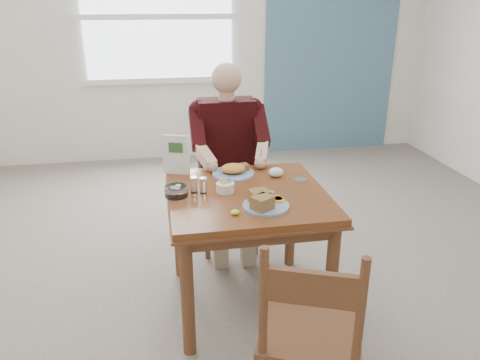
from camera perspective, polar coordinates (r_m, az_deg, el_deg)
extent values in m
plane|color=#685E54|center=(3.06, 0.82, -14.53)|extent=(6.00, 6.00, 0.00)
plane|color=white|center=(5.47, -5.46, 17.15)|extent=(5.50, 0.00, 5.50)
cube|color=slate|center=(5.81, 11.21, 17.10)|extent=(1.60, 0.02, 2.80)
ellipsoid|color=#F8FF35|center=(2.41, -0.60, -3.96)|extent=(0.05, 0.04, 0.03)
ellipsoid|color=white|center=(2.92, 4.41, 0.96)|extent=(0.10, 0.08, 0.06)
cylinder|color=silver|center=(2.88, 7.37, 0.03)|extent=(0.08, 0.08, 0.01)
cube|color=white|center=(5.41, -9.98, 19.02)|extent=(1.60, 0.02, 1.30)
cube|color=white|center=(5.46, -9.52, 11.88)|extent=(1.72, 0.04, 0.06)
cube|color=white|center=(5.40, -9.98, 19.01)|extent=(1.72, 0.04, 0.06)
cube|color=brown|center=(2.70, 0.90, -1.87)|extent=(0.90, 0.90, 0.04)
cube|color=brown|center=(2.71, 0.89, -2.41)|extent=(0.92, 0.92, 0.01)
cylinder|color=brown|center=(2.50, -6.42, -13.96)|extent=(0.07, 0.07, 0.71)
cylinder|color=brown|center=(2.65, 11.04, -12.03)|extent=(0.07, 0.07, 0.71)
cylinder|color=brown|center=(3.17, -7.50, -5.85)|extent=(0.07, 0.07, 0.71)
cylinder|color=brown|center=(3.29, 6.24, -4.75)|extent=(0.07, 0.07, 0.71)
cube|color=brown|center=(2.39, 2.72, -7.06)|extent=(0.80, 0.03, 0.08)
cube|color=brown|center=(3.08, -0.52, -0.25)|extent=(0.80, 0.03, 0.08)
cube|color=brown|center=(2.68, -7.32, -3.82)|extent=(0.03, 0.80, 0.08)
cube|color=brown|center=(2.82, 8.69, -2.60)|extent=(0.03, 0.80, 0.08)
cylinder|color=brown|center=(3.40, -4.02, -6.17)|extent=(0.04, 0.04, 0.45)
cylinder|color=brown|center=(3.45, 1.95, -5.69)|extent=(0.04, 0.04, 0.45)
cylinder|color=brown|center=(3.72, -4.66, -3.64)|extent=(0.04, 0.04, 0.45)
cylinder|color=brown|center=(3.77, 0.79, -3.24)|extent=(0.04, 0.04, 0.45)
cube|color=brown|center=(3.48, -1.52, -1.09)|extent=(0.42, 0.42, 0.03)
cylinder|color=brown|center=(3.55, -4.89, 3.32)|extent=(0.04, 0.04, 0.50)
cylinder|color=brown|center=(3.60, 0.83, 3.65)|extent=(0.04, 0.04, 0.50)
cube|color=brown|center=(3.54, -2.03, 5.03)|extent=(0.38, 0.03, 0.14)
cylinder|color=brown|center=(2.43, 4.08, -19.03)|extent=(0.05, 0.05, 0.45)
cylinder|color=brown|center=(2.42, 13.08, -19.75)|extent=(0.05, 0.05, 0.45)
cube|color=brown|center=(2.12, 8.59, -17.68)|extent=(0.55, 0.55, 0.03)
cylinder|color=brown|center=(1.85, 2.87, -14.95)|extent=(0.05, 0.05, 0.50)
cylinder|color=brown|center=(1.84, 14.43, -15.87)|extent=(0.05, 0.05, 0.50)
cube|color=brown|center=(1.78, 8.80, -12.90)|extent=(0.36, 0.17, 0.14)
cube|color=gray|center=(3.33, -2.92, -0.79)|extent=(0.13, 0.38, 0.12)
cube|color=gray|center=(3.36, 0.47, -0.56)|extent=(0.13, 0.38, 0.12)
cube|color=gray|center=(3.30, -2.40, -6.79)|extent=(0.10, 0.10, 0.48)
cube|color=gray|center=(3.33, 1.04, -6.50)|extent=(0.10, 0.10, 0.48)
cube|color=black|center=(3.39, -1.67, 4.98)|extent=(0.40, 0.22, 0.58)
sphere|color=black|center=(3.31, -5.00, 8.46)|extent=(0.15, 0.15, 0.15)
sphere|color=black|center=(3.36, 1.53, 8.74)|extent=(0.15, 0.15, 0.15)
cylinder|color=tan|center=(3.29, -1.67, 10.07)|extent=(0.11, 0.11, 0.08)
sphere|color=tan|center=(3.27, -1.69, 12.30)|extent=(0.21, 0.21, 0.21)
cube|color=black|center=(3.22, -5.27, 6.24)|extent=(0.09, 0.29, 0.27)
cube|color=black|center=(3.28, 2.44, 6.63)|extent=(0.09, 0.29, 0.27)
sphere|color=black|center=(3.14, -5.01, 3.94)|extent=(0.09, 0.09, 0.09)
sphere|color=black|center=(3.20, 2.87, 4.38)|extent=(0.09, 0.09, 0.09)
cube|color=tan|center=(3.06, -4.26, 2.86)|extent=(0.14, 0.23, 0.14)
cube|color=tan|center=(3.12, 2.69, 3.26)|extent=(0.14, 0.23, 0.14)
sphere|color=tan|center=(2.99, -3.48, 1.72)|extent=(0.08, 0.08, 0.08)
sphere|color=tan|center=(3.05, 2.51, 2.09)|extent=(0.08, 0.08, 0.08)
cylinder|color=silver|center=(3.03, 2.52, 2.98)|extent=(0.01, 0.05, 0.12)
cylinder|color=white|center=(2.50, 3.17, -3.19)|extent=(0.33, 0.33, 0.01)
cube|color=#A8894B|center=(2.44, 2.74, -2.78)|extent=(0.13, 0.13, 0.07)
cube|color=#A8894B|center=(2.51, 2.37, -2.01)|extent=(0.12, 0.11, 0.07)
cylinder|color=orange|center=(2.55, 4.82, -2.46)|extent=(0.07, 0.07, 0.01)
cylinder|color=orange|center=(2.57, 4.61, -2.29)|extent=(0.08, 0.08, 0.01)
cylinder|color=orange|center=(2.58, 4.40, -2.12)|extent=(0.08, 0.08, 0.01)
cube|color=#DA6777|center=(2.60, 3.50, -1.72)|extent=(0.07, 0.07, 0.03)
cylinder|color=white|center=(2.95, -0.83, 0.77)|extent=(0.32, 0.32, 0.01)
ellipsoid|color=yellow|center=(2.94, -0.84, 1.43)|extent=(0.18, 0.16, 0.06)
cube|color=#A8894B|center=(2.98, 0.07, 1.55)|extent=(0.11, 0.08, 0.04)
cylinder|color=white|center=(2.69, -1.82, -0.91)|extent=(0.13, 0.13, 0.05)
cube|color=pink|center=(2.67, -2.06, -0.14)|extent=(0.04, 0.02, 0.03)
cube|color=#6699D8|center=(2.68, -1.45, -0.08)|extent=(0.04, 0.03, 0.03)
cube|color=#EAD159|center=(2.66, -1.89, -0.28)|extent=(0.04, 0.02, 0.03)
cube|color=white|center=(2.69, -2.12, -0.01)|extent=(0.04, 0.03, 0.03)
cylinder|color=white|center=(2.69, -5.64, -0.75)|extent=(0.05, 0.05, 0.08)
cylinder|color=silver|center=(2.67, -5.67, 0.19)|extent=(0.05, 0.05, 0.02)
cylinder|color=white|center=(2.67, -4.50, -0.83)|extent=(0.05, 0.05, 0.08)
cylinder|color=silver|center=(2.65, -4.53, 0.10)|extent=(0.05, 0.05, 0.02)
cylinder|color=white|center=(2.65, -7.80, -1.38)|extent=(0.16, 0.16, 0.06)
cylinder|color=white|center=(2.64, -8.15, -1.06)|extent=(0.04, 0.04, 0.02)
cylinder|color=white|center=(2.66, -7.53, -0.83)|extent=(0.04, 0.04, 0.02)
cylinder|color=white|center=(2.63, -7.68, -1.14)|extent=(0.04, 0.04, 0.02)
cube|color=white|center=(2.95, -7.81, 3.05)|extent=(0.17, 0.07, 0.25)
cube|color=#2D5926|center=(2.93, -7.85, 3.92)|extent=(0.09, 0.04, 0.06)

